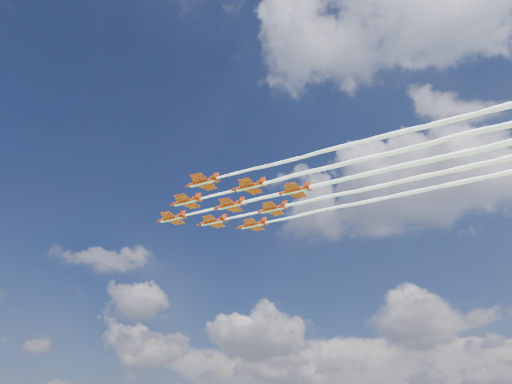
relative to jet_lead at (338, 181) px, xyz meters
The scene contains 9 objects.
jet_lead is the anchor object (origin of this frame).
jet_row2_port 12.89m from the jet_lead, 32.06° to the right, with size 115.20×14.55×2.72m.
jet_row2_starb 12.89m from the jet_lead, 41.43° to the left, with size 115.20×14.55×2.72m.
jet_row3_port 25.79m from the jet_lead, 32.06° to the right, with size 115.20×14.55×2.72m.
jet_row3_centre 20.67m from the jet_lead, ahead, with size 115.20×14.55×2.72m.
jet_row3_starb 25.79m from the jet_lead, 41.43° to the left, with size 115.20×14.55×2.72m.
jet_row4_port 31.94m from the jet_lead, ahead, with size 115.20×14.55×2.72m.
jet_row4_starb 31.94m from the jet_lead, 18.66° to the left, with size 115.20×14.55×2.72m.
jet_tail 41.33m from the jet_lead, ahead, with size 115.20×14.55×2.72m.
Camera 1 is at (71.66, -110.89, 20.43)m, focal length 35.00 mm.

